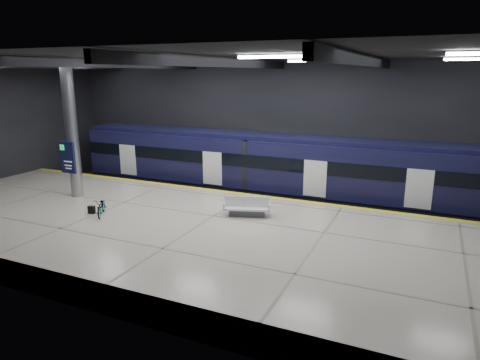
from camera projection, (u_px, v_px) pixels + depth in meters
The scene contains 10 objects.
ground at pixel (224, 232), 20.29m from camera, with size 30.00×30.00×0.00m, color black.
room_shell at pixel (223, 110), 18.89m from camera, with size 30.10×16.10×8.05m.
platform at pixel (197, 239), 17.94m from camera, with size 30.00×11.00×1.10m, color beige.
safety_strip at pixel (247, 195), 22.45m from camera, with size 30.00×0.40×0.01m, color gold.
rails at pixel (265, 200), 25.13m from camera, with size 30.00×1.52×0.16m.
train at pixel (300, 170), 23.83m from camera, with size 29.40×2.84×3.79m.
bench at pixel (247, 209), 19.08m from camera, with size 2.21×1.44×0.91m.
bicycle at pixel (102, 206), 19.13m from camera, with size 0.54×1.55×0.82m, color #99999E.
pannier_bag at pixel (92, 210), 19.42m from camera, with size 0.30×0.18×0.35m, color black.
info_column at pixel (71, 131), 21.47m from camera, with size 0.90×0.78×6.90m.
Camera 1 is at (8.52, -17.08, 7.32)m, focal length 32.00 mm.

